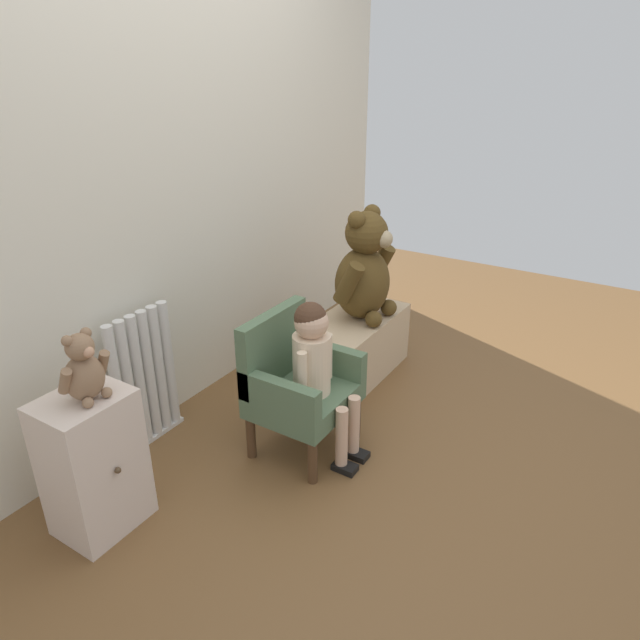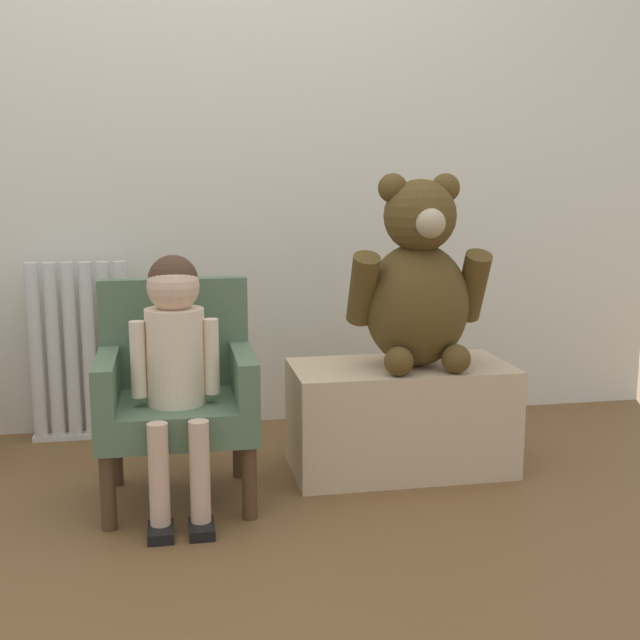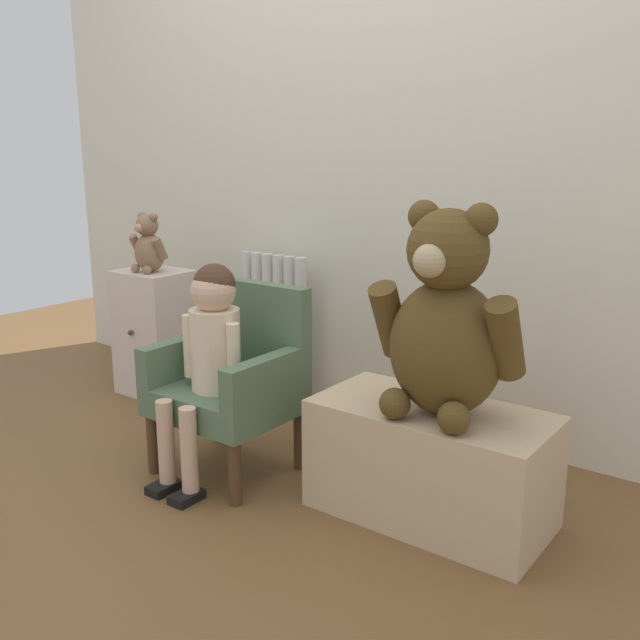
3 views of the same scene
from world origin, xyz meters
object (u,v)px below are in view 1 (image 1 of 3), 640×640
(radiator, at_px, (145,379))
(large_teddy_bear, at_px, (364,271))
(small_teddy_bear, at_px, (84,370))
(child_armchair, at_px, (296,382))
(low_bench, at_px, (354,346))
(small_dresser, at_px, (94,463))
(child_figure, at_px, (316,359))

(radiator, height_order, large_teddy_bear, large_teddy_bear)
(radiator, distance_m, large_teddy_bear, 1.28)
(small_teddy_bear, bearing_deg, child_armchair, -22.36)
(large_teddy_bear, height_order, small_teddy_bear, large_teddy_bear)
(radiator, relative_size, small_teddy_bear, 2.51)
(radiator, xyz_separation_m, low_bench, (1.08, -0.53, -0.15))
(child_armchair, relative_size, small_teddy_bear, 2.49)
(low_bench, height_order, large_teddy_bear, large_teddy_bear)
(radiator, bearing_deg, small_dresser, -152.44)
(small_dresser, distance_m, low_bench, 1.60)
(child_armchair, xyz_separation_m, small_teddy_bear, (-0.82, 0.34, 0.36))
(radiator, xyz_separation_m, small_dresser, (-0.50, -0.26, -0.04))
(small_dresser, xyz_separation_m, small_teddy_bear, (0.02, -0.03, 0.41))
(child_armchair, distance_m, child_figure, 0.19)
(child_armchair, distance_m, small_teddy_bear, 0.96)
(small_dresser, relative_size, large_teddy_bear, 0.93)
(large_teddy_bear, bearing_deg, child_figure, -166.90)
(child_figure, bearing_deg, small_teddy_bear, 151.42)
(radiator, relative_size, child_figure, 0.89)
(radiator, distance_m, small_teddy_bear, 0.66)
(small_dresser, height_order, child_figure, child_figure)
(child_armchair, bearing_deg, small_teddy_bear, 157.64)
(small_dresser, xyz_separation_m, child_armchair, (0.84, -0.36, 0.05))
(radiator, bearing_deg, child_figure, -64.90)
(small_dresser, relative_size, child_figure, 0.77)
(small_dresser, height_order, low_bench, small_dresser)
(low_bench, height_order, small_teddy_bear, small_teddy_bear)
(small_dresser, relative_size, low_bench, 0.80)
(child_figure, distance_m, small_teddy_bear, 0.96)
(radiator, height_order, child_figure, child_figure)
(child_figure, distance_m, low_bench, 0.82)
(small_dresser, bearing_deg, child_armchair, -23.49)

